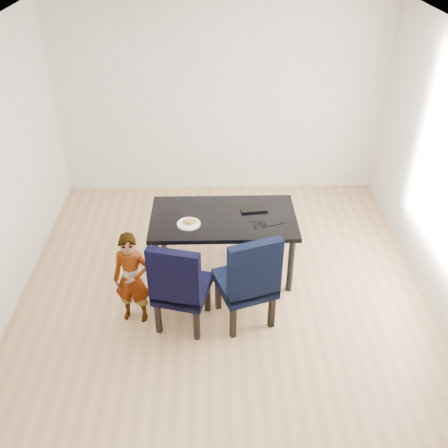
{
  "coord_description": "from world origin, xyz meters",
  "views": [
    {
      "loc": [
        -0.1,
        -4.09,
        3.71
      ],
      "look_at": [
        0.0,
        0.2,
        0.85
      ],
      "focal_mm": 40.0,
      "sensor_mm": 36.0,
      "label": 1
    }
  ],
  "objects_px": {
    "child": "(132,279)",
    "plate": "(189,224)",
    "chair_right": "(245,276)",
    "laptop": "(253,207)",
    "chair_left": "(182,282)",
    "dining_table": "(223,244)"
  },
  "relations": [
    {
      "from": "child",
      "to": "plate",
      "type": "distance_m",
      "value": 0.86
    },
    {
      "from": "chair_right",
      "to": "laptop",
      "type": "relative_size",
      "value": 3.62
    },
    {
      "from": "chair_left",
      "to": "chair_right",
      "type": "bearing_deg",
      "value": 18.56
    },
    {
      "from": "chair_left",
      "to": "plate",
      "type": "bearing_deg",
      "value": 100.28
    },
    {
      "from": "plate",
      "to": "laptop",
      "type": "xyz_separation_m",
      "value": [
        0.72,
        0.31,
        0.0
      ]
    },
    {
      "from": "chair_left",
      "to": "child",
      "type": "relative_size",
      "value": 1.01
    },
    {
      "from": "dining_table",
      "to": "child",
      "type": "bearing_deg",
      "value": -140.52
    },
    {
      "from": "chair_left",
      "to": "chair_right",
      "type": "xyz_separation_m",
      "value": [
        0.62,
        0.04,
        0.02
      ]
    },
    {
      "from": "chair_left",
      "to": "child",
      "type": "distance_m",
      "value": 0.5
    },
    {
      "from": "chair_left",
      "to": "laptop",
      "type": "bearing_deg",
      "value": 66.67
    },
    {
      "from": "chair_left",
      "to": "plate",
      "type": "relative_size",
      "value": 4.17
    },
    {
      "from": "child",
      "to": "laptop",
      "type": "distance_m",
      "value": 1.59
    },
    {
      "from": "chair_right",
      "to": "dining_table",
      "type": "bearing_deg",
      "value": 85.48
    },
    {
      "from": "chair_right",
      "to": "child",
      "type": "distance_m",
      "value": 1.12
    },
    {
      "from": "dining_table",
      "to": "child",
      "type": "distance_m",
      "value": 1.21
    },
    {
      "from": "chair_right",
      "to": "child",
      "type": "height_order",
      "value": "chair_right"
    },
    {
      "from": "chair_left",
      "to": "chair_right",
      "type": "height_order",
      "value": "chair_right"
    },
    {
      "from": "dining_table",
      "to": "chair_right",
      "type": "relative_size",
      "value": 1.46
    },
    {
      "from": "dining_table",
      "to": "child",
      "type": "relative_size",
      "value": 1.55
    },
    {
      "from": "child",
      "to": "chair_left",
      "type": "bearing_deg",
      "value": 1.21
    },
    {
      "from": "chair_right",
      "to": "laptop",
      "type": "xyz_separation_m",
      "value": [
        0.14,
        0.94,
        0.21
      ]
    },
    {
      "from": "plate",
      "to": "dining_table",
      "type": "bearing_deg",
      "value": 21.7
    }
  ]
}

